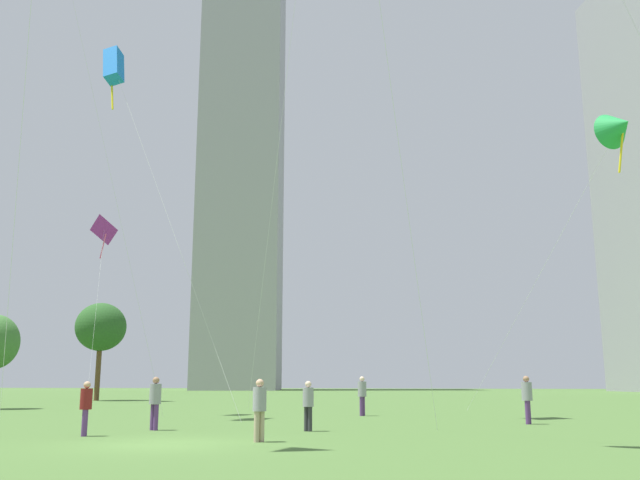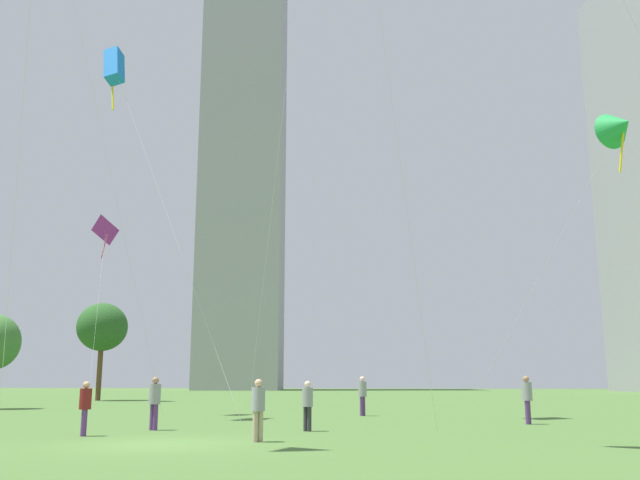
{
  "view_description": "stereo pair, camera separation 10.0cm",
  "coord_description": "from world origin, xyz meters",
  "px_view_note": "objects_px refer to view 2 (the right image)",
  "views": [
    {
      "loc": [
        7.21,
        -17.14,
        1.57
      ],
      "look_at": [
        1.96,
        11.74,
        7.62
      ],
      "focal_mm": 38.56,
      "sensor_mm": 36.0,
      "label": 1
    },
    {
      "loc": [
        7.3,
        -17.12,
        1.57
      ],
      "look_at": [
        1.96,
        11.74,
        7.62
      ],
      "focal_mm": 38.56,
      "sensor_mm": 36.0,
      "label": 2
    }
  ],
  "objects_px": {
    "person_standing_2": "(85,404)",
    "kite_flying_0": "(105,231)",
    "distant_highrise_0": "(246,140)",
    "person_standing_3": "(527,396)",
    "kite_flying_1": "(114,67)",
    "person_standing_0": "(258,405)",
    "park_tree_1": "(102,327)",
    "person_standing_4": "(362,393)",
    "person_standing_5": "(308,402)",
    "kite_flying_3": "(619,126)",
    "person_standing_1": "(155,399)"
  },
  "relations": [
    {
      "from": "distant_highrise_0",
      "to": "kite_flying_1",
      "type": "bearing_deg",
      "value": -87.56
    },
    {
      "from": "kite_flying_0",
      "to": "distant_highrise_0",
      "type": "bearing_deg",
      "value": 98.15
    },
    {
      "from": "park_tree_1",
      "to": "person_standing_3",
      "type": "bearing_deg",
      "value": -40.16
    },
    {
      "from": "kite_flying_0",
      "to": "kite_flying_1",
      "type": "xyz_separation_m",
      "value": [
        11.31,
        -21.22,
        3.71
      ]
    },
    {
      "from": "kite_flying_1",
      "to": "park_tree_1",
      "type": "distance_m",
      "value": 29.09
    },
    {
      "from": "kite_flying_1",
      "to": "person_standing_4",
      "type": "bearing_deg",
      "value": 9.6
    },
    {
      "from": "person_standing_3",
      "to": "person_standing_2",
      "type": "bearing_deg",
      "value": 142.12
    },
    {
      "from": "person_standing_2",
      "to": "person_standing_0",
      "type": "bearing_deg",
      "value": 60.86
    },
    {
      "from": "person_standing_5",
      "to": "person_standing_0",
      "type": "bearing_deg",
      "value": 114.33
    },
    {
      "from": "kite_flying_3",
      "to": "distant_highrise_0",
      "type": "distance_m",
      "value": 109.74
    },
    {
      "from": "person_standing_0",
      "to": "person_standing_5",
      "type": "xyz_separation_m",
      "value": [
        0.5,
        4.13,
        -0.03
      ]
    },
    {
      "from": "person_standing_3",
      "to": "kite_flying_0",
      "type": "bearing_deg",
      "value": 72.14
    },
    {
      "from": "kite_flying_3",
      "to": "park_tree_1",
      "type": "height_order",
      "value": "kite_flying_3"
    },
    {
      "from": "person_standing_4",
      "to": "person_standing_0",
      "type": "bearing_deg",
      "value": -162.12
    },
    {
      "from": "person_standing_3",
      "to": "park_tree_1",
      "type": "xyz_separation_m",
      "value": [
        -31.73,
        26.77,
        5.04
      ]
    },
    {
      "from": "park_tree_1",
      "to": "distant_highrise_0",
      "type": "relative_size",
      "value": 0.08
    },
    {
      "from": "person_standing_5",
      "to": "kite_flying_1",
      "type": "bearing_deg",
      "value": -3.14
    },
    {
      "from": "person_standing_5",
      "to": "person_standing_2",
      "type": "bearing_deg",
      "value": 58.78
    },
    {
      "from": "person_standing_4",
      "to": "kite_flying_1",
      "type": "distance_m",
      "value": 20.83
    },
    {
      "from": "person_standing_3",
      "to": "distant_highrise_0",
      "type": "relative_size",
      "value": 0.02
    },
    {
      "from": "person_standing_0",
      "to": "distant_highrise_0",
      "type": "relative_size",
      "value": 0.02
    },
    {
      "from": "kite_flying_0",
      "to": "person_standing_5",
      "type": "bearing_deg",
      "value": -51.64
    },
    {
      "from": "kite_flying_1",
      "to": "person_standing_0",
      "type": "bearing_deg",
      "value": -47.08
    },
    {
      "from": "person_standing_0",
      "to": "person_standing_5",
      "type": "bearing_deg",
      "value": 31.47
    },
    {
      "from": "person_standing_0",
      "to": "kite_flying_1",
      "type": "xyz_separation_m",
      "value": [
        -11.48,
        12.34,
        16.62
      ]
    },
    {
      "from": "person_standing_2",
      "to": "kite_flying_1",
      "type": "relative_size",
      "value": 0.08
    },
    {
      "from": "person_standing_2",
      "to": "person_standing_5",
      "type": "xyz_separation_m",
      "value": [
        6.06,
        3.15,
        0.01
      ]
    },
    {
      "from": "kite_flying_1",
      "to": "kite_flying_3",
      "type": "xyz_separation_m",
      "value": [
        24.95,
        2.53,
        -4.06
      ]
    },
    {
      "from": "person_standing_3",
      "to": "kite_flying_0",
      "type": "distance_m",
      "value": 41.2
    },
    {
      "from": "person_standing_0",
      "to": "person_standing_2",
      "type": "height_order",
      "value": "person_standing_0"
    },
    {
      "from": "person_standing_1",
      "to": "person_standing_0",
      "type": "bearing_deg",
      "value": 170.01
    },
    {
      "from": "person_standing_2",
      "to": "kite_flying_0",
      "type": "xyz_separation_m",
      "value": [
        -17.23,
        32.58,
        12.95
      ]
    },
    {
      "from": "kite_flying_3",
      "to": "distant_highrise_0",
      "type": "height_order",
      "value": "distant_highrise_0"
    },
    {
      "from": "person_standing_0",
      "to": "person_standing_4",
      "type": "distance_m",
      "value": 14.49
    },
    {
      "from": "person_standing_5",
      "to": "kite_flying_0",
      "type": "height_order",
      "value": "kite_flying_0"
    },
    {
      "from": "kite_flying_1",
      "to": "distant_highrise_0",
      "type": "bearing_deg",
      "value": 102.96
    },
    {
      "from": "person_standing_2",
      "to": "kite_flying_0",
      "type": "height_order",
      "value": "kite_flying_0"
    },
    {
      "from": "distant_highrise_0",
      "to": "park_tree_1",
      "type": "bearing_deg",
      "value": -92.91
    },
    {
      "from": "person_standing_3",
      "to": "kite_flying_3",
      "type": "xyz_separation_m",
      "value": [
        5.57,
        5.61,
        12.48
      ]
    },
    {
      "from": "person_standing_5",
      "to": "distant_highrise_0",
      "type": "distance_m",
      "value": 118.97
    },
    {
      "from": "person_standing_3",
      "to": "kite_flying_3",
      "type": "bearing_deg",
      "value": -24.29
    },
    {
      "from": "park_tree_1",
      "to": "distant_highrise_0",
      "type": "bearing_deg",
      "value": 97.62
    },
    {
      "from": "person_standing_0",
      "to": "kite_flying_1",
      "type": "relative_size",
      "value": 0.09
    },
    {
      "from": "person_standing_5",
      "to": "distant_highrise_0",
      "type": "bearing_deg",
      "value": -40.57
    },
    {
      "from": "distant_highrise_0",
      "to": "kite_flying_0",
      "type": "bearing_deg",
      "value": -92.37
    },
    {
      "from": "person_standing_0",
      "to": "person_standing_3",
      "type": "height_order",
      "value": "person_standing_3"
    },
    {
      "from": "person_standing_1",
      "to": "kite_flying_1",
      "type": "bearing_deg",
      "value": -22.63
    },
    {
      "from": "person_standing_1",
      "to": "kite_flying_1",
      "type": "xyz_separation_m",
      "value": [
        -6.91,
        8.67,
        16.58
      ]
    },
    {
      "from": "kite_flying_0",
      "to": "distant_highrise_0",
      "type": "relative_size",
      "value": 0.15
    },
    {
      "from": "person_standing_4",
      "to": "park_tree_1",
      "type": "bearing_deg",
      "value": 70.96
    }
  ]
}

